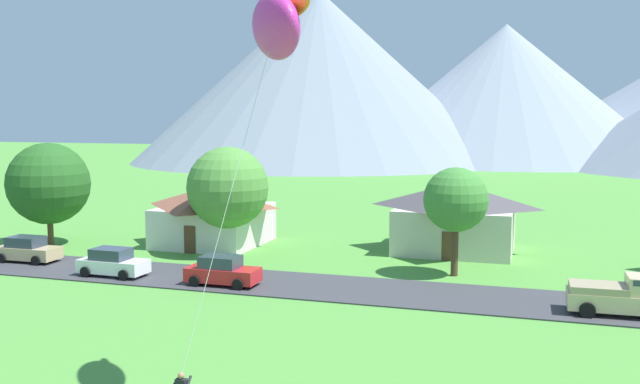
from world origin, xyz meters
TOP-DOWN VIEW (x-y plane):
  - road_strip at (0.00, 25.40)m, footprint 160.00×6.04m
  - mountain_far_east_ridge at (-38.22, 132.49)m, footprint 79.70×79.70m
  - mountain_far_west_ridge at (-0.40, 148.77)m, footprint 70.74×70.74m
  - house_leftmost at (1.90, 38.73)m, footprint 8.83×7.90m
  - house_left_center at (-16.02, 35.96)m, footprint 7.78×8.34m
  - tree_near_left at (-27.73, 31.88)m, footprint 6.16×6.16m
  - tree_left_of_center at (2.82, 30.71)m, footprint 3.95×3.95m
  - tree_center at (-13.24, 32.60)m, footprint 5.77×5.77m
  - parked_car_red_west_end at (-9.66, 24.06)m, footprint 4.21×2.10m
  - parked_car_tan_mid_west at (-24.92, 26.02)m, footprint 4.23×2.14m
  - parked_car_white_east_end at (-17.05, 24.15)m, footprint 4.24×2.16m
  - pickup_truck_sand_west_side at (11.88, 24.35)m, footprint 5.25×2.43m
  - kite_flyer_with_kite at (-0.76, 9.80)m, footprint 4.32×4.82m

SIDE VIEW (x-z plane):
  - road_strip at x=0.00m, z-range 0.00..0.08m
  - parked_car_red_west_end at x=-9.66m, z-range 0.03..1.71m
  - parked_car_tan_mid_west at x=-24.92m, z-range 0.03..1.71m
  - parked_car_white_east_end at x=-17.05m, z-range 0.03..1.71m
  - pickup_truck_sand_west_side at x=11.88m, z-range 0.06..2.06m
  - house_left_center at x=-16.02m, z-range 0.08..4.63m
  - house_leftmost at x=1.90m, z-range 0.09..5.07m
  - tree_left_of_center at x=2.82m, z-range 1.34..8.04m
  - tree_near_left at x=-27.73m, z-range 0.80..8.59m
  - tree_center at x=-13.24m, z-range 0.94..8.59m
  - kite_flyer_with_kite at x=-0.76m, z-range 5.69..19.58m
  - mountain_far_west_ridge at x=-0.40m, z-range 0.00..29.64m
  - mountain_far_east_ridge at x=-38.22m, z-range 0.00..36.07m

